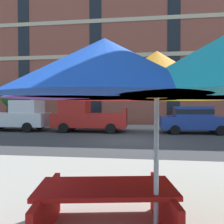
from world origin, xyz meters
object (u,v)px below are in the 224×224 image
street_tree_left (12,95)px  patio_umbrella (157,77)px  picnic_table (106,207)px  pickup_red (87,117)px  pickup_white (16,117)px  sedan_blue (194,119)px

street_tree_left → patio_umbrella: 19.36m
picnic_table → patio_umbrella: bearing=-18.3°
pickup_red → picnic_table: size_ratio=2.52×
pickup_red → picnic_table: pickup_red is taller
pickup_white → street_tree_left: street_tree_left is taller
sedan_blue → patio_umbrella: patio_umbrella is taller
sedan_blue → pickup_red: bearing=180.0°
pickup_red → sedan_blue: (7.20, -0.00, -0.08)m
sedan_blue → patio_umbrella: 13.16m
pickup_white → street_tree_left: size_ratio=1.32×
patio_umbrella → picnic_table: patio_umbrella is taller
street_tree_left → pickup_red: bearing=-22.0°
pickup_red → sedan_blue: bearing=-0.0°
patio_umbrella → pickup_red: bearing=107.4°
pickup_white → sedan_blue: bearing=-0.0°
sedan_blue → picnic_table: size_ratio=2.18×
pickup_white → pickup_red: size_ratio=1.00×
pickup_white → street_tree_left: bearing=125.3°
sedan_blue → street_tree_left: 14.97m
pickup_white → picnic_table: size_ratio=2.52×
pickup_white → patio_umbrella: bearing=-54.0°
street_tree_left → patio_umbrella: street_tree_left is taller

